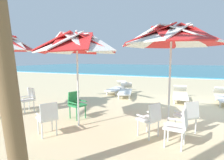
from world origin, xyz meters
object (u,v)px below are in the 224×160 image
(plastic_chair_0, at_px, (151,118))
(sun_lounger_3, at_px, (117,88))
(plastic_chair_1, at_px, (178,125))
(beach_umbrella_2, at_px, (4,44))
(beach_umbrella_0, at_px, (171,37))
(plastic_chair_3, at_px, (48,117))
(plastic_chair_4, at_px, (76,103))
(plastic_chair_5, at_px, (28,98))
(plastic_chair_2, at_px, (188,115))
(sun_lounger_2, at_px, (125,90))
(beach_umbrella_1, at_px, (77,44))
(sun_lounger_1, at_px, (180,94))
(sun_lounger_0, at_px, (224,97))

(plastic_chair_0, bearing_deg, sun_lounger_3, 118.49)
(plastic_chair_1, relative_size, beach_umbrella_2, 0.31)
(beach_umbrella_0, xyz_separation_m, plastic_chair_3, (-2.78, -1.22, -1.96))
(plastic_chair_4, height_order, beach_umbrella_2, beach_umbrella_2)
(plastic_chair_1, xyz_separation_m, plastic_chair_5, (-5.18, 0.77, 0.00))
(plastic_chair_2, xyz_separation_m, sun_lounger_2, (-2.98, 3.97, -0.22))
(plastic_chair_1, xyz_separation_m, beach_umbrella_1, (-2.70, 0.23, 1.83))
(plastic_chair_1, xyz_separation_m, plastic_chair_3, (-3.05, -0.62, 0.00))
(beach_umbrella_0, xyz_separation_m, plastic_chair_1, (0.26, -0.60, -1.96))
(plastic_chair_2, xyz_separation_m, beach_umbrella_1, (-2.89, -0.63, 1.83))
(sun_lounger_1, bearing_deg, sun_lounger_0, 5.22)
(plastic_chair_4, relative_size, sun_lounger_0, 0.40)
(sun_lounger_1, bearing_deg, plastic_chair_0, -97.00)
(plastic_chair_4, bearing_deg, beach_umbrella_0, -4.52)
(beach_umbrella_0, relative_size, sun_lounger_3, 1.29)
(plastic_chair_0, height_order, sun_lounger_0, plastic_chair_0)
(beach_umbrella_2, xyz_separation_m, sun_lounger_1, (5.68, 4.41, -2.14))
(plastic_chair_3, height_order, beach_umbrella_2, beach_umbrella_2)
(plastic_chair_1, relative_size, sun_lounger_0, 0.40)
(plastic_chair_5, relative_size, sun_lounger_2, 0.39)
(beach_umbrella_1, bearing_deg, sun_lounger_3, 98.42)
(sun_lounger_0, bearing_deg, plastic_chair_3, -130.31)
(beach_umbrella_0, height_order, sun_lounger_0, beach_umbrella_0)
(plastic_chair_0, bearing_deg, sun_lounger_1, 83.00)
(beach_umbrella_2, relative_size, sun_lounger_0, 1.32)
(sun_lounger_0, xyz_separation_m, sun_lounger_2, (-4.48, -0.14, 0.00))
(plastic_chair_1, relative_size, beach_umbrella_1, 0.32)
(beach_umbrella_0, height_order, plastic_chair_4, beach_umbrella_0)
(sun_lounger_3, bearing_deg, beach_umbrella_1, -81.58)
(plastic_chair_2, relative_size, sun_lounger_0, 0.40)
(beach_umbrella_1, xyz_separation_m, plastic_chair_3, (-0.35, -0.85, -1.83))
(plastic_chair_2, distance_m, beach_umbrella_2, 6.29)
(plastic_chair_0, bearing_deg, plastic_chair_2, 34.72)
(plastic_chair_1, distance_m, plastic_chair_2, 0.88)
(beach_umbrella_1, relative_size, beach_umbrella_2, 0.96)
(plastic_chair_2, bearing_deg, plastic_chair_1, -102.75)
(plastic_chair_0, bearing_deg, beach_umbrella_0, 40.04)
(beach_umbrella_0, relative_size, beach_umbrella_2, 0.99)
(beach_umbrella_1, bearing_deg, sun_lounger_2, 91.09)
(sun_lounger_0, bearing_deg, sun_lounger_1, -174.78)
(beach_umbrella_0, bearing_deg, sun_lounger_1, 87.73)
(plastic_chair_2, distance_m, plastic_chair_5, 5.38)
(sun_lounger_3, bearing_deg, plastic_chair_5, -109.96)
(plastic_chair_5, distance_m, sun_lounger_1, 6.50)
(plastic_chair_4, distance_m, sun_lounger_1, 5.03)
(plastic_chair_1, xyz_separation_m, sun_lounger_2, (-2.78, 4.83, -0.22))
(beach_umbrella_0, height_order, sun_lounger_2, beach_umbrella_0)
(plastic_chair_2, height_order, beach_umbrella_2, beach_umbrella_2)
(beach_umbrella_0, relative_size, plastic_chair_4, 3.23)
(beach_umbrella_1, bearing_deg, plastic_chair_4, 128.12)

